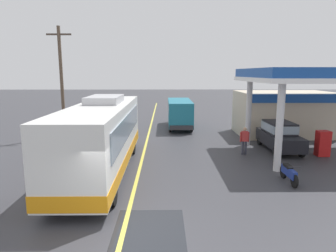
{
  "coord_description": "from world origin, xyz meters",
  "views": [
    {
      "loc": [
        1.28,
        -8.11,
        4.85
      ],
      "look_at": [
        1.5,
        10.0,
        1.6
      ],
      "focal_mm": 31.76,
      "sensor_mm": 36.0,
      "label": 1
    }
  ],
  "objects_px": {
    "minibus_opposing_lane": "(180,111)",
    "motorcycle_parked_forecourt": "(289,173)",
    "pedestrian_by_shop": "(274,135)",
    "car_at_pump": "(279,135)",
    "coach_bus_main": "(102,138)",
    "pedestrian_near_pump": "(245,139)"
  },
  "relations": [
    {
      "from": "minibus_opposing_lane",
      "to": "coach_bus_main",
      "type": "bearing_deg",
      "value": -110.11
    },
    {
      "from": "pedestrian_near_pump",
      "to": "pedestrian_by_shop",
      "type": "relative_size",
      "value": 1.0
    },
    {
      "from": "minibus_opposing_lane",
      "to": "pedestrian_near_pump",
      "type": "distance_m",
      "value": 9.65
    },
    {
      "from": "coach_bus_main",
      "to": "minibus_opposing_lane",
      "type": "distance_m",
      "value": 12.82
    },
    {
      "from": "minibus_opposing_lane",
      "to": "motorcycle_parked_forecourt",
      "type": "bearing_deg",
      "value": -72.95
    },
    {
      "from": "pedestrian_by_shop",
      "to": "motorcycle_parked_forecourt",
      "type": "bearing_deg",
      "value": -103.97
    },
    {
      "from": "coach_bus_main",
      "to": "pedestrian_by_shop",
      "type": "distance_m",
      "value": 10.99
    },
    {
      "from": "pedestrian_near_pump",
      "to": "pedestrian_by_shop",
      "type": "xyz_separation_m",
      "value": [
        2.23,
        1.26,
        0.0
      ]
    },
    {
      "from": "motorcycle_parked_forecourt",
      "to": "pedestrian_near_pump",
      "type": "bearing_deg",
      "value": 99.2
    },
    {
      "from": "coach_bus_main",
      "to": "minibus_opposing_lane",
      "type": "bearing_deg",
      "value": 69.89
    },
    {
      "from": "pedestrian_near_pump",
      "to": "pedestrian_by_shop",
      "type": "distance_m",
      "value": 2.57
    },
    {
      "from": "minibus_opposing_lane",
      "to": "pedestrian_near_pump",
      "type": "xyz_separation_m",
      "value": [
        3.44,
        -9.0,
        -0.54
      ]
    },
    {
      "from": "pedestrian_by_shop",
      "to": "car_at_pump",
      "type": "bearing_deg",
      "value": -57.19
    },
    {
      "from": "minibus_opposing_lane",
      "to": "pedestrian_near_pump",
      "type": "relative_size",
      "value": 3.69
    },
    {
      "from": "car_at_pump",
      "to": "pedestrian_by_shop",
      "type": "relative_size",
      "value": 2.53
    },
    {
      "from": "coach_bus_main",
      "to": "motorcycle_parked_forecourt",
      "type": "distance_m",
      "value": 8.85
    },
    {
      "from": "coach_bus_main",
      "to": "pedestrian_near_pump",
      "type": "xyz_separation_m",
      "value": [
        7.84,
        3.04,
        -0.79
      ]
    },
    {
      "from": "coach_bus_main",
      "to": "motorcycle_parked_forecourt",
      "type": "height_order",
      "value": "coach_bus_main"
    },
    {
      "from": "minibus_opposing_lane",
      "to": "motorcycle_parked_forecourt",
      "type": "distance_m",
      "value": 14.34
    },
    {
      "from": "motorcycle_parked_forecourt",
      "to": "pedestrian_by_shop",
      "type": "distance_m",
      "value": 6.14
    },
    {
      "from": "minibus_opposing_lane",
      "to": "pedestrian_by_shop",
      "type": "xyz_separation_m",
      "value": [
        5.67,
        -7.73,
        -0.54
      ]
    },
    {
      "from": "car_at_pump",
      "to": "minibus_opposing_lane",
      "type": "relative_size",
      "value": 0.69
    }
  ]
}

